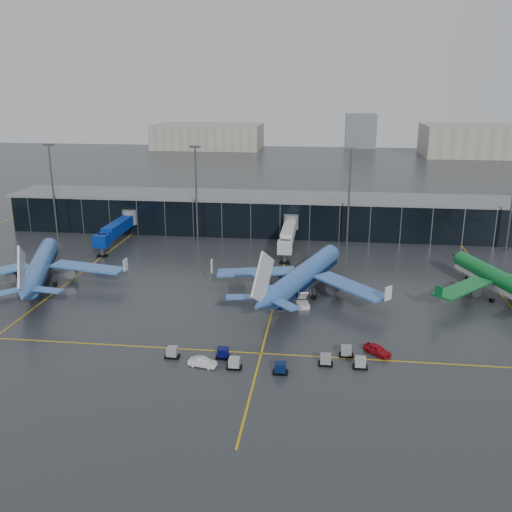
# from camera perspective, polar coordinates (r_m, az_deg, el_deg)

# --- Properties ---
(ground) EXTENTS (600.00, 600.00, 0.00)m
(ground) POSITION_cam_1_polar(r_m,az_deg,el_deg) (105.97, -3.93, -5.80)
(ground) COLOR #282B2D
(ground) RESTS_ON ground
(terminal_pier) EXTENTS (142.00, 17.00, 10.70)m
(terminal_pier) POSITION_cam_1_polar(r_m,az_deg,el_deg) (162.98, 0.20, 4.30)
(terminal_pier) COLOR black
(terminal_pier) RESTS_ON ground
(jet_bridges) EXTENTS (94.00, 27.50, 7.20)m
(jet_bridges) POSITION_cam_1_polar(r_m,az_deg,el_deg) (153.50, -13.79, 2.69)
(jet_bridges) COLOR #595B60
(jet_bridges) RESTS_ON ground
(flood_masts) EXTENTS (203.00, 0.50, 25.50)m
(flood_masts) POSITION_cam_1_polar(r_m,az_deg,el_deg) (149.08, 1.55, 6.40)
(flood_masts) COLOR #595B60
(flood_masts) RESTS_ON ground
(distant_hangars) EXTENTS (260.00, 71.00, 22.00)m
(distant_hangars) POSITION_cam_1_polar(r_m,az_deg,el_deg) (368.67, 12.18, 11.44)
(distant_hangars) COLOR #B2AD99
(distant_hangars) RESTS_ON ground
(taxi_lines) EXTENTS (220.00, 120.00, 0.02)m
(taxi_lines) POSITION_cam_1_polar(r_m,az_deg,el_deg) (114.41, 2.02, -4.02)
(taxi_lines) COLOR gold
(taxi_lines) RESTS_ON ground
(airliner_arkefly) EXTENTS (48.82, 51.95, 12.92)m
(airliner_arkefly) POSITION_cam_1_polar(r_m,az_deg,el_deg) (127.46, -20.90, 0.10)
(airliner_arkefly) COLOR #3C74C6
(airliner_arkefly) RESTS_ON ground
(airliner_klm_near) EXTENTS (50.01, 53.30, 13.31)m
(airliner_klm_near) POSITION_cam_1_polar(r_m,az_deg,el_deg) (113.86, 4.90, -0.64)
(airliner_klm_near) COLOR #3A6AC0
(airliner_klm_near) RESTS_ON ground
(airliner_aer_lingus) EXTENTS (44.70, 47.56, 11.83)m
(airliner_aer_lingus) POSITION_cam_1_polar(r_m,az_deg,el_deg) (121.37, 23.35, -1.26)
(airliner_aer_lingus) COLOR #0D722B
(airliner_aer_lingus) RESTS_ON ground
(baggage_carts) EXTENTS (30.97, 8.28, 1.70)m
(baggage_carts) POSITION_cam_1_polar(r_m,az_deg,el_deg) (87.68, 2.12, -10.27)
(baggage_carts) COLOR black
(baggage_carts) RESTS_ON ground
(mobile_airstair) EXTENTS (2.87, 3.61, 3.45)m
(mobile_airstair) POSITION_cam_1_polar(r_m,az_deg,el_deg) (109.06, 4.70, -4.71)
(mobile_airstair) COLOR silver
(mobile_airstair) RESTS_ON ground
(service_van_red) EXTENTS (4.67, 4.60, 1.59)m
(service_van_red) POSITION_cam_1_polar(r_m,az_deg,el_deg) (92.37, 12.02, -9.15)
(service_van_red) COLOR #A80C17
(service_van_red) RESTS_ON ground
(service_van_white) EXTENTS (4.54, 2.29, 1.43)m
(service_van_white) POSITION_cam_1_polar(r_m,az_deg,el_deg) (87.22, -5.37, -10.52)
(service_van_white) COLOR white
(service_van_white) RESTS_ON ground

